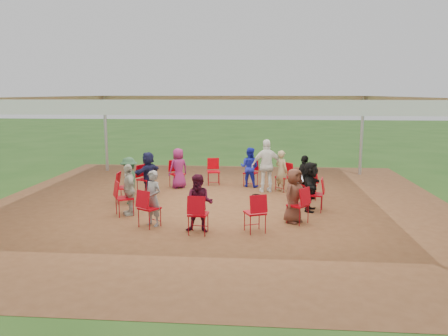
# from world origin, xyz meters

# --- Properties ---
(ground) EXTENTS (80.00, 80.00, 0.00)m
(ground) POSITION_xyz_m (0.00, 0.00, 0.00)
(ground) COLOR #2A541A
(ground) RESTS_ON ground
(dirt_patch) EXTENTS (13.00, 13.00, 0.00)m
(dirt_patch) POSITION_xyz_m (0.00, 0.00, 0.01)
(dirt_patch) COLOR brown
(dirt_patch) RESTS_ON ground
(tent) EXTENTS (10.33, 10.33, 3.00)m
(tent) POSITION_xyz_m (0.00, 0.00, 2.37)
(tent) COLOR #B2B2B7
(tent) RESTS_ON ground
(chair_0) EXTENTS (0.54, 0.53, 0.90)m
(chair_0) POSITION_xyz_m (2.55, 0.74, 0.45)
(chair_0) COLOR #BA000E
(chair_0) RESTS_ON ground
(chair_1) EXTENTS (0.61, 0.61, 0.90)m
(chair_1) POSITION_xyz_m (1.92, 1.84, 0.45)
(chair_1) COLOR #BA000E
(chair_1) RESTS_ON ground
(chair_2) EXTENTS (0.54, 0.55, 0.90)m
(chair_2) POSITION_xyz_m (0.84, 2.52, 0.45)
(chair_2) COLOR #BA000E
(chair_2) RESTS_ON ground
(chair_3) EXTENTS (0.49, 0.50, 0.90)m
(chair_3) POSITION_xyz_m (-0.43, 2.62, 0.45)
(chair_3) COLOR #BA000E
(chair_3) RESTS_ON ground
(chair_4) EXTENTS (0.60, 0.60, 0.90)m
(chair_4) POSITION_xyz_m (-1.60, 2.12, 0.45)
(chair_4) COLOR #BA000E
(chair_4) RESTS_ON ground
(chair_5) EXTENTS (0.58, 0.57, 0.90)m
(chair_5) POSITION_xyz_m (-2.40, 1.14, 0.45)
(chair_5) COLOR #BA000E
(chair_5) RESTS_ON ground
(chair_6) EXTENTS (0.46, 0.44, 0.90)m
(chair_6) POSITION_xyz_m (-2.65, -0.11, 0.45)
(chair_6) COLOR #BA000E
(chair_6) RESTS_ON ground
(chair_7) EXTENTS (0.59, 0.58, 0.90)m
(chair_7) POSITION_xyz_m (-2.30, -1.33, 0.45)
(chair_7) COLOR #BA000E
(chair_7) RESTS_ON ground
(chair_8) EXTENTS (0.59, 0.60, 0.90)m
(chair_8) POSITION_xyz_m (-1.42, -2.25, 0.45)
(chair_8) COLOR #BA000E
(chair_8) RESTS_ON ground
(chair_9) EXTENTS (0.45, 0.47, 0.90)m
(chair_9) POSITION_xyz_m (-0.21, -2.65, 0.45)
(chair_9) COLOR #BA000E
(chair_9) RESTS_ON ground
(chair_10) EXTENTS (0.56, 0.57, 0.90)m
(chair_10) POSITION_xyz_m (1.04, -2.44, 0.45)
(chair_10) COLOR #BA000E
(chair_10) RESTS_ON ground
(chair_11) EXTENTS (0.61, 0.60, 0.90)m
(chair_11) POSITION_xyz_m (2.06, -1.68, 0.45)
(chair_11) COLOR #BA000E
(chair_11) RESTS_ON ground
(chair_12) EXTENTS (0.51, 0.50, 0.90)m
(chair_12) POSITION_xyz_m (2.60, -0.53, 0.45)
(chair_12) COLOR #BA000E
(chair_12) RESTS_ON ground
(person_seated_0) EXTENTS (0.60, 0.85, 1.32)m
(person_seated_0) POSITION_xyz_m (2.44, 0.71, 0.67)
(person_seated_0) COLOR black
(person_seated_0) RESTS_ON ground
(person_seated_1) EXTENTS (0.56, 0.57, 1.32)m
(person_seated_1) POSITION_xyz_m (1.83, 1.76, 0.67)
(person_seated_1) COLOR tan
(person_seated_1) RESTS_ON ground
(person_seated_2) EXTENTS (0.73, 0.55, 1.32)m
(person_seated_2) POSITION_xyz_m (0.80, 2.41, 0.67)
(person_seated_2) COLOR #1A23B8
(person_seated_2) RESTS_ON ground
(person_seated_3) EXTENTS (0.73, 0.68, 1.32)m
(person_seated_3) POSITION_xyz_m (-1.53, 2.03, 0.67)
(person_seated_3) COLOR #861E5B
(person_seated_3) RESTS_ON ground
(person_seated_4) EXTENTS (0.94, 1.30, 1.32)m
(person_seated_4) POSITION_xyz_m (-2.29, 1.09, 0.67)
(person_seated_4) COLOR #1A1C44
(person_seated_4) RESTS_ON ground
(person_seated_5) EXTENTS (0.46, 0.87, 1.32)m
(person_seated_5) POSITION_xyz_m (-2.53, -0.10, 0.67)
(person_seated_5) COLOR #284F32
(person_seated_5) RESTS_ON ground
(person_seated_6) EXTENTS (0.73, 0.87, 1.32)m
(person_seated_6) POSITION_xyz_m (-2.20, -1.27, 0.67)
(person_seated_6) COLOR #BAB8A6
(person_seated_6) RESTS_ON ground
(person_seated_7) EXTENTS (0.58, 0.52, 1.32)m
(person_seated_7) POSITION_xyz_m (-1.35, -2.15, 0.67)
(person_seated_7) COLOR gray
(person_seated_7) RESTS_ON ground
(person_seated_8) EXTENTS (0.67, 0.42, 1.32)m
(person_seated_8) POSITION_xyz_m (-0.20, -2.53, 0.67)
(person_seated_8) COLOR #460F25
(person_seated_8) RESTS_ON ground
(person_seated_9) EXTENTS (0.69, 0.73, 1.32)m
(person_seated_9) POSITION_xyz_m (1.97, -1.60, 0.67)
(person_seated_9) COLOR brown
(person_seated_9) RESTS_ON ground
(person_seated_10) EXTENTS (0.69, 1.29, 1.32)m
(person_seated_10) POSITION_xyz_m (2.49, -0.51, 0.67)
(person_seated_10) COLOR black
(person_seated_10) RESTS_ON ground
(standing_person) EXTENTS (1.06, 0.69, 1.68)m
(standing_person) POSITION_xyz_m (1.37, 1.67, 0.84)
(standing_person) COLOR white
(standing_person) RESTS_ON ground
(cable_coil) EXTENTS (0.29, 0.29, 0.03)m
(cable_coil) POSITION_xyz_m (1.07, 1.11, 0.02)
(cable_coil) COLOR black
(cable_coil) RESTS_ON ground
(laptop) EXTENTS (0.35, 0.40, 0.23)m
(laptop) POSITION_xyz_m (2.28, 0.66, 0.63)
(laptop) COLOR #B7B7BC
(laptop) RESTS_ON ground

